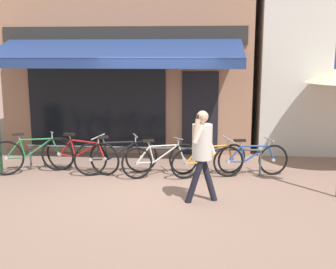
{
  "coord_description": "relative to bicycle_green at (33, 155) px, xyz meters",
  "views": [
    {
      "loc": [
        1.07,
        -7.71,
        2.53
      ],
      "look_at": [
        0.38,
        -0.07,
        1.05
      ],
      "focal_mm": 45.0,
      "sensor_mm": 36.0,
      "label": 1
    }
  ],
  "objects": [
    {
      "name": "ground_plane",
      "position": [
        2.62,
        -0.79,
        -0.39
      ],
      "size": [
        160.0,
        160.0,
        0.0
      ],
      "primitive_type": "plane",
      "color": "#846656"
    },
    {
      "name": "shop_front",
      "position": [
        1.63,
        3.44,
        2.84
      ],
      "size": [
        6.41,
        4.55,
        6.49
      ],
      "color": "#9E7056",
      "rests_on": "ground_plane"
    },
    {
      "name": "bike_rack_rail",
      "position": [
        2.36,
        0.18,
        0.1
      ],
      "size": [
        5.08,
        0.04,
        0.57
      ],
      "color": "#47494F",
      "rests_on": "ground_plane"
    },
    {
      "name": "bicycle_green",
      "position": [
        0.0,
        0.0,
        0.0
      ],
      "size": [
        1.71,
        0.93,
        0.9
      ],
      "rotation": [
        -0.14,
        0.0,
        0.44
      ],
      "color": "black",
      "rests_on": "ground_plane"
    },
    {
      "name": "bicycle_red",
      "position": [
        1.06,
        0.06,
        -0.01
      ],
      "size": [
        1.77,
        0.71,
        0.85
      ],
      "rotation": [
        0.05,
        0.0,
        -0.3
      ],
      "color": "black",
      "rests_on": "ground_plane"
    },
    {
      "name": "bicycle_black",
      "position": [
        1.81,
        0.03,
        -0.01
      ],
      "size": [
        1.71,
        0.72,
        0.84
      ],
      "rotation": [
        -0.04,
        0.0,
        0.32
      ],
      "color": "black",
      "rests_on": "ground_plane"
    },
    {
      "name": "bicycle_silver",
      "position": [
        2.77,
        -0.04,
        -0.03
      ],
      "size": [
        1.58,
        0.85,
        0.81
      ],
      "rotation": [
        -0.11,
        0.0,
        0.43
      ],
      "color": "black",
      "rests_on": "ground_plane"
    },
    {
      "name": "bicycle_orange",
      "position": [
        3.78,
        0.03,
        -0.03
      ],
      "size": [
        1.59,
        0.89,
        0.82
      ],
      "rotation": [
        0.11,
        0.0,
        0.48
      ],
      "color": "black",
      "rests_on": "ground_plane"
    },
    {
      "name": "bicycle_blue",
      "position": [
        4.65,
        0.16,
        -0.04
      ],
      "size": [
        1.6,
        0.6,
        0.79
      ],
      "rotation": [
        -0.04,
        0.0,
        0.24
      ],
      "color": "black",
      "rests_on": "ground_plane"
    },
    {
      "name": "pedestrian_adult",
      "position": [
        3.64,
        -1.51,
        0.59
      ],
      "size": [
        0.57,
        0.54,
        1.61
      ],
      "rotation": [
        0.0,
        0.0,
        3.05
      ],
      "color": "black",
      "rests_on": "ground_plane"
    }
  ]
}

